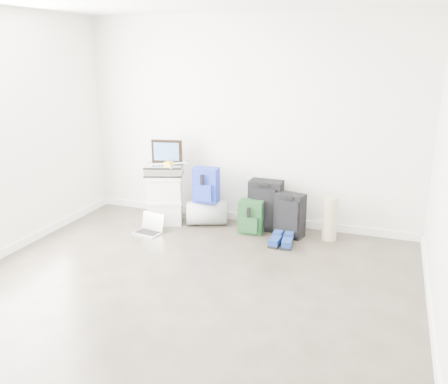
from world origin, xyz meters
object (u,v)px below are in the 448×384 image
at_px(boxes_stack, 165,199).
at_px(briefcase, 164,170).
at_px(large_suitcase, 265,205).
at_px(carry_on, 290,215).
at_px(laptop, 150,228).
at_px(duffel_bag, 207,213).

relative_size(boxes_stack, briefcase, 1.36).
height_order(large_suitcase, carry_on, large_suitcase).
relative_size(briefcase, carry_on, 0.88).
xyz_separation_m(large_suitcase, carry_on, (0.35, -0.15, -0.05)).
bearing_deg(laptop, duffel_bag, 53.43).
distance_m(boxes_stack, duffel_bag, 0.59).
bearing_deg(large_suitcase, carry_on, -21.43).
relative_size(duffel_bag, carry_on, 0.95).
height_order(briefcase, large_suitcase, briefcase).
bearing_deg(carry_on, large_suitcase, 171.28).
height_order(duffel_bag, carry_on, carry_on).
height_order(duffel_bag, large_suitcase, large_suitcase).
height_order(boxes_stack, laptop, boxes_stack).
bearing_deg(large_suitcase, boxes_stack, -170.25).
distance_m(boxes_stack, large_suitcase, 1.35).
height_order(briefcase, duffel_bag, briefcase).
height_order(boxes_stack, duffel_bag, boxes_stack).
bearing_deg(boxes_stack, laptop, -113.44).
relative_size(briefcase, large_suitcase, 0.75).
bearing_deg(carry_on, boxes_stack, -164.24).
distance_m(duffel_bag, laptop, 0.79).
bearing_deg(briefcase, boxes_stack, -109.13).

